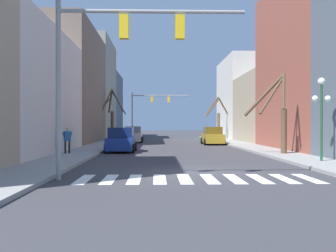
# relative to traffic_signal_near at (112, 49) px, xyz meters

# --- Properties ---
(ground_plane) EXTENTS (240.00, 240.00, 0.00)m
(ground_plane) POSITION_rel_traffic_signal_near_xyz_m (3.02, 2.01, -4.61)
(ground_plane) COLOR #38383D
(sidewalk_left) EXTENTS (2.59, 90.00, 0.15)m
(sidewalk_left) POSITION_rel_traffic_signal_near_xyz_m (-3.45, 2.01, -4.54)
(sidewalk_left) COLOR gray
(sidewalk_left) RESTS_ON ground_plane
(building_row_left) EXTENTS (6.00, 63.44, 13.61)m
(building_row_left) POSITION_rel_traffic_signal_near_xyz_m (-7.74, 28.65, 1.12)
(building_row_left) COLOR tan
(building_row_left) RESTS_ON ground_plane
(building_row_right) EXTENTS (6.00, 50.22, 13.23)m
(building_row_right) POSITION_rel_traffic_signal_near_xyz_m (13.79, 20.87, 0.81)
(building_row_right) COLOR #515B66
(building_row_right) RESTS_ON ground_plane
(crosswalk_stripes) EXTENTS (8.55, 2.60, 0.01)m
(crosswalk_stripes) POSITION_rel_traffic_signal_near_xyz_m (3.02, 0.14, -4.61)
(crosswalk_stripes) COLOR white
(crosswalk_stripes) RESTS_ON ground_plane
(traffic_signal_near) EXTENTS (6.69, 0.28, 6.36)m
(traffic_signal_near) POSITION_rel_traffic_signal_near_xyz_m (0.00, 0.00, 0.00)
(traffic_signal_near) COLOR gray
(traffic_signal_near) RESTS_ON ground_plane
(traffic_signal_far) EXTENTS (8.02, 0.28, 6.49)m
(traffic_signal_far) POSITION_rel_traffic_signal_near_xyz_m (0.45, 41.73, 0.16)
(traffic_signal_far) COLOR gray
(traffic_signal_far) RESTS_ON ground_plane
(street_lamp_right_corner) EXTENTS (0.95, 0.36, 4.15)m
(street_lamp_right_corner) POSITION_rel_traffic_signal_near_xyz_m (9.77, 5.39, -1.52)
(street_lamp_right_corner) COLOR #1E4C2D
(street_lamp_right_corner) RESTS_ON sidewalk_right
(car_parked_left_mid) EXTENTS (2.08, 4.41, 1.75)m
(car_parked_left_mid) POSITION_rel_traffic_signal_near_xyz_m (-0.99, 14.38, -3.80)
(car_parked_left_mid) COLOR navy
(car_parked_left_mid) RESTS_ON ground_plane
(car_parked_right_far) EXTENTS (2.07, 4.35, 1.76)m
(car_parked_right_far) POSITION_rel_traffic_signal_near_xyz_m (-0.99, 29.01, -3.80)
(car_parked_right_far) COLOR silver
(car_parked_right_far) RESTS_ON ground_plane
(car_driving_away_lane) EXTENTS (2.03, 4.24, 1.74)m
(car_driving_away_lane) POSITION_rel_traffic_signal_near_xyz_m (7.06, 24.50, -3.81)
(car_driving_away_lane) COLOR #A38423
(car_driving_away_lane) RESTS_ON ground_plane
(pedestrian_on_left_sidewalk) EXTENTS (0.59, 0.54, 1.65)m
(pedestrian_on_left_sidewalk) POSITION_rel_traffic_signal_near_xyz_m (-4.06, 10.91, -3.49)
(pedestrian_on_left_sidewalk) COLOR black
(pedestrian_on_left_sidewalk) RESTS_ON sidewalk_left
(street_tree_right_far) EXTENTS (3.30, 1.37, 5.42)m
(street_tree_right_far) POSITION_rel_traffic_signal_near_xyz_m (9.37, 36.13, -1.90)
(street_tree_right_far) COLOR brown
(street_tree_right_far) RESTS_ON sidewalk_right
(street_tree_left_mid) EXTENTS (3.44, 3.18, 6.09)m
(street_tree_left_mid) POSITION_rel_traffic_signal_near_xyz_m (-3.79, 33.18, -1.52)
(street_tree_left_mid) COLOR brown
(street_tree_left_mid) RESTS_ON sidewalk_left
(street_tree_left_far) EXTENTS (2.67, 1.37, 5.05)m
(street_tree_left_far) POSITION_rel_traffic_signal_near_xyz_m (9.22, 10.49, -2.06)
(street_tree_left_far) COLOR brown
(street_tree_left_far) RESTS_ON sidewalk_right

